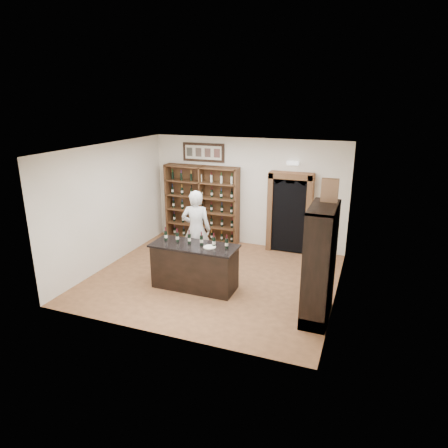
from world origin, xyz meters
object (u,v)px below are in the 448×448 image
(tasting_counter, at_px, (195,267))
(side_cabinet, at_px, (320,281))
(wine_shelf, at_px, (202,204))
(shopkeeper, at_px, (196,230))
(counter_bottle_0, at_px, (166,235))
(wine_crate, at_px, (330,190))

(tasting_counter, relative_size, side_cabinet, 0.85)
(tasting_counter, bearing_deg, wine_shelf, 110.56)
(wine_shelf, xyz_separation_m, shopkeeper, (0.67, -1.90, -0.13))
(tasting_counter, distance_m, counter_bottle_0, 0.95)
(side_cabinet, height_order, shopkeeper, side_cabinet)
(tasting_counter, height_order, wine_crate, wine_crate)
(side_cabinet, bearing_deg, counter_bottle_0, 173.94)
(side_cabinet, height_order, wine_crate, wine_crate)
(side_cabinet, xyz_separation_m, wine_crate, (0.00, 0.33, 1.66))
(wine_shelf, height_order, counter_bottle_0, wine_shelf)
(shopkeeper, bearing_deg, wine_crate, 149.25)
(wine_shelf, bearing_deg, shopkeeper, -70.49)
(tasting_counter, height_order, shopkeeper, shopkeeper)
(counter_bottle_0, bearing_deg, shopkeeper, 73.28)
(shopkeeper, distance_m, wine_crate, 3.61)
(tasting_counter, distance_m, wine_crate, 3.34)
(shopkeeper, bearing_deg, wine_shelf, -83.49)
(wine_shelf, distance_m, side_cabinet, 5.02)
(tasting_counter, xyz_separation_m, counter_bottle_0, (-0.72, 0.07, 0.61))
(counter_bottle_0, height_order, shopkeeper, shopkeeper)
(wine_crate, bearing_deg, side_cabinet, -91.18)
(counter_bottle_0, relative_size, side_cabinet, 0.14)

